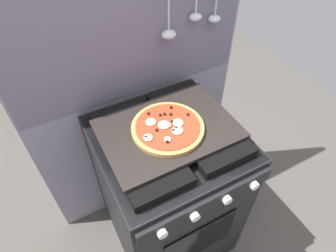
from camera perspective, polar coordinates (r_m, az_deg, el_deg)
The scene contains 5 objects.
ground_plane at distance 1.92m, azimuth 0.00°, elevation -19.56°, with size 4.00×4.00×0.00m, color #4C4742.
kitchen_backsplash at distance 1.47m, azimuth -6.14°, elevation 4.52°, with size 1.10×0.09×1.55m.
stove at distance 1.53m, azimuth 0.03°, elevation -12.57°, with size 0.60×0.64×0.90m.
baking_tray at distance 1.16m, azimuth 0.00°, elevation -0.62°, with size 0.54×0.38×0.02m, color black.
pizza_left at distance 1.14m, azimuth -0.08°, elevation -0.29°, with size 0.29×0.29×0.03m.
Camera 1 is at (-0.38, -0.70, 1.75)m, focal length 30.63 mm.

